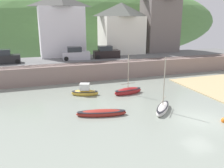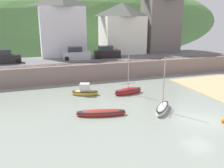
# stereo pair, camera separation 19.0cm
# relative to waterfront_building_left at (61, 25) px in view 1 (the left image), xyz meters

# --- Properties ---
(quay_seawall) EXTENTS (48.00, 9.40, 2.40)m
(quay_seawall) POSITION_rel_waterfront_building_left_xyz_m (8.26, -7.70, -6.08)
(quay_seawall) COLOR gray
(quay_seawall) RESTS_ON ground
(hillside_backdrop) EXTENTS (80.00, 44.00, 21.60)m
(hillside_backdrop) POSITION_rel_waterfront_building_left_xyz_m (12.43, 30.00, 0.13)
(hillside_backdrop) COLOR #578746
(hillside_backdrop) RESTS_ON ground
(waterfront_building_left) EXTENTS (7.44, 4.84, 9.90)m
(waterfront_building_left) POSITION_rel_waterfront_building_left_xyz_m (0.00, 0.00, 0.00)
(waterfront_building_left) COLOR white
(waterfront_building_left) RESTS_ON ground
(waterfront_building_centre) EXTENTS (7.50, 6.02, 8.78)m
(waterfront_building_centre) POSITION_rel_waterfront_building_left_xyz_m (10.54, 0.00, -0.56)
(waterfront_building_centre) COLOR white
(waterfront_building_centre) RESTS_ON ground
(waterfront_building_right) EXTENTS (6.58, 5.03, 11.87)m
(waterfront_building_right) POSITION_rel_waterfront_building_left_xyz_m (18.30, 0.00, 1.01)
(waterfront_building_right) COLOR slate
(waterfront_building_right) RESTS_ON ground
(church_with_spire) EXTENTS (3.00, 3.00, 16.60)m
(church_with_spire) POSITION_rel_waterfront_building_left_xyz_m (20.19, 4.00, 3.51)
(church_with_spire) COLOR gray
(church_with_spire) RESTS_ON ground
(dinghy_open_wooden) EXTENTS (4.70, 2.07, 0.72)m
(dinghy_open_wooden) POSITION_rel_waterfront_building_left_xyz_m (0.36, -21.47, -7.21)
(dinghy_open_wooden) COLOR maroon
(dinghy_open_wooden) RESTS_ON ground
(sailboat_nearest_shore) EXTENTS (3.32, 2.16, 1.54)m
(sailboat_nearest_shore) POSITION_rel_waterfront_building_left_xyz_m (0.28, -15.02, -7.06)
(sailboat_nearest_shore) COLOR gold
(sailboat_nearest_shore) RESTS_ON ground
(sailboat_white_hull) EXTENTS (3.19, 3.44, 5.38)m
(sailboat_white_hull) POSITION_rel_waterfront_building_left_xyz_m (6.19, -22.36, -7.16)
(sailboat_white_hull) COLOR silver
(sailboat_white_hull) RESTS_ON ground
(fishing_boat_green) EXTENTS (3.70, 1.67, 4.92)m
(fishing_boat_green) POSITION_rel_waterfront_building_left_xyz_m (5.17, -16.23, -7.13)
(fishing_boat_green) COLOR maroon
(fishing_boat_green) RESTS_ON ground
(parked_car_near_slipway) EXTENTS (4.10, 1.82, 1.95)m
(parked_car_near_slipway) POSITION_rel_waterfront_building_left_xyz_m (-8.75, -4.50, -4.23)
(parked_car_near_slipway) COLOR black
(parked_car_near_slipway) RESTS_ON ground
(parked_car_by_wall) EXTENTS (4.22, 2.01, 1.95)m
(parked_car_by_wall) POSITION_rel_waterfront_building_left_xyz_m (1.35, -4.50, -4.23)
(parked_car_by_wall) COLOR #BAB9C3
(parked_car_by_wall) RESTS_ON ground
(parked_car_end_of_row) EXTENTS (4.20, 1.95, 1.95)m
(parked_car_end_of_row) POSITION_rel_waterfront_building_left_xyz_m (6.26, -4.50, -4.23)
(parked_car_end_of_row) COLOR black
(parked_car_end_of_row) RESTS_ON ground
(mooring_buoy) EXTENTS (0.52, 0.52, 0.52)m
(mooring_buoy) POSITION_rel_waterfront_building_left_xyz_m (9.84, -26.32, -7.28)
(mooring_buoy) COLOR orange
(mooring_buoy) RESTS_ON ground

